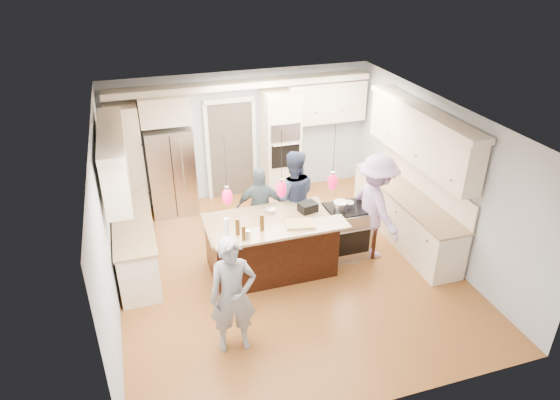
# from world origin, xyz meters

# --- Properties ---
(ground_plane) EXTENTS (6.00, 6.00, 0.00)m
(ground_plane) POSITION_xyz_m (0.00, 0.00, 0.00)
(ground_plane) COLOR #A4682D
(ground_plane) RESTS_ON ground
(room_shell) EXTENTS (5.54, 6.04, 2.72)m
(room_shell) POSITION_xyz_m (0.00, 0.00, 1.82)
(room_shell) COLOR #B2BCC6
(room_shell) RESTS_ON ground
(refrigerator) EXTENTS (0.90, 0.70, 1.80)m
(refrigerator) POSITION_xyz_m (-1.55, 2.64, 0.90)
(refrigerator) COLOR #B7B7BC
(refrigerator) RESTS_ON ground
(oven_column) EXTENTS (0.72, 0.69, 2.30)m
(oven_column) POSITION_xyz_m (0.75, 2.67, 1.15)
(oven_column) COLOR #EFE1C2
(oven_column) RESTS_ON ground
(back_upper_cabinets) EXTENTS (5.30, 0.61, 2.54)m
(back_upper_cabinets) POSITION_xyz_m (-0.75, 2.76, 1.67)
(back_upper_cabinets) COLOR #EFE1C2
(back_upper_cabinets) RESTS_ON ground
(right_counter_run) EXTENTS (0.64, 3.10, 2.51)m
(right_counter_run) POSITION_xyz_m (2.44, 0.30, 1.06)
(right_counter_run) COLOR #EFE1C2
(right_counter_run) RESTS_ON ground
(left_cabinets) EXTENTS (0.64, 2.30, 2.51)m
(left_cabinets) POSITION_xyz_m (-2.44, 0.80, 1.06)
(left_cabinets) COLOR #EFE1C2
(left_cabinets) RESTS_ON ground
(kitchen_island) EXTENTS (2.10, 1.46, 1.12)m
(kitchen_island) POSITION_xyz_m (-0.25, 0.07, 0.49)
(kitchen_island) COLOR black
(kitchen_island) RESTS_ON ground
(island_range) EXTENTS (0.82, 0.71, 0.92)m
(island_range) POSITION_xyz_m (1.16, 0.15, 0.46)
(island_range) COLOR #B7B7BC
(island_range) RESTS_ON ground
(pendant_lights) EXTENTS (1.75, 0.15, 1.03)m
(pendant_lights) POSITION_xyz_m (-0.25, -0.51, 1.80)
(pendant_lights) COLOR black
(pendant_lights) RESTS_ON ground
(person_bar_end) EXTENTS (0.66, 0.46, 1.72)m
(person_bar_end) POSITION_xyz_m (-1.24, -1.51, 0.86)
(person_bar_end) COLOR gray
(person_bar_end) RESTS_ON ground
(person_far_left) EXTENTS (0.99, 0.84, 1.78)m
(person_far_left) POSITION_xyz_m (0.40, 0.85, 0.89)
(person_far_left) COLOR navy
(person_far_left) RESTS_ON ground
(person_far_right) EXTENTS (0.96, 0.58, 1.53)m
(person_far_right) POSITION_xyz_m (-0.20, 0.85, 0.76)
(person_far_right) COLOR slate
(person_far_right) RESTS_ON ground
(person_range_side) EXTENTS (0.83, 1.29, 1.90)m
(person_range_side) POSITION_xyz_m (1.60, -0.02, 0.95)
(person_range_side) COLOR #B497CC
(person_range_side) RESTS_ON ground
(floor_rug) EXTENTS (0.69, 0.90, 0.01)m
(floor_rug) POSITION_xyz_m (1.05, 0.20, 0.01)
(floor_rug) COLOR #977F52
(floor_rug) RESTS_ON ground
(water_bottle) EXTENTS (0.08, 0.08, 0.32)m
(water_bottle) POSITION_xyz_m (-1.08, -0.47, 1.28)
(water_bottle) COLOR silver
(water_bottle) RESTS_ON kitchen_island
(beer_bottle_a) EXTENTS (0.08, 0.08, 0.27)m
(beer_bottle_a) POSITION_xyz_m (-0.91, -0.45, 1.25)
(beer_bottle_a) COLOR #3F280B
(beer_bottle_a) RESTS_ON kitchen_island
(beer_bottle_b) EXTENTS (0.07, 0.07, 0.24)m
(beer_bottle_b) POSITION_xyz_m (-0.86, -0.62, 1.24)
(beer_bottle_b) COLOR #3F280B
(beer_bottle_b) RESTS_ON kitchen_island
(beer_bottle_c) EXTENTS (0.07, 0.07, 0.27)m
(beer_bottle_c) POSITION_xyz_m (-0.53, -0.44, 1.26)
(beer_bottle_c) COLOR #3F280B
(beer_bottle_c) RESTS_ON kitchen_island
(drink_can) EXTENTS (0.08, 0.08, 0.13)m
(drink_can) POSITION_xyz_m (-0.79, -0.60, 1.18)
(drink_can) COLOR #B7B7BC
(drink_can) RESTS_ON kitchen_island
(cutting_board) EXTENTS (0.49, 0.39, 0.03)m
(cutting_board) POSITION_xyz_m (0.07, -0.47, 1.14)
(cutting_board) COLOR tan
(cutting_board) RESTS_ON kitchen_island
(pot_large) EXTENTS (0.25, 0.25, 0.14)m
(pot_large) POSITION_xyz_m (1.01, 0.13, 0.99)
(pot_large) COLOR #B7B7BC
(pot_large) RESTS_ON island_range
(pot_small) EXTENTS (0.19, 0.19, 0.09)m
(pot_small) POSITION_xyz_m (1.17, 0.17, 0.97)
(pot_small) COLOR #B7B7BC
(pot_small) RESTS_ON island_range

